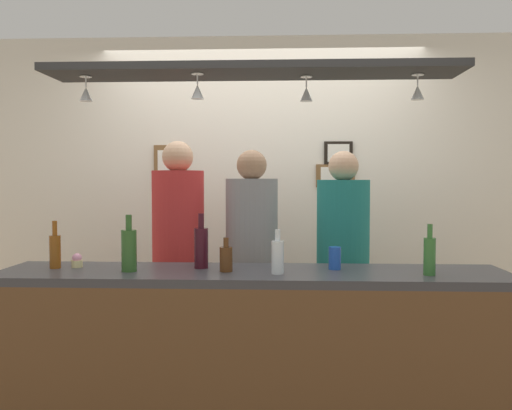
{
  "coord_description": "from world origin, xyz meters",
  "views": [
    {
      "loc": [
        0.16,
        -3.21,
        1.48
      ],
      "look_at": [
        0.0,
        0.1,
        1.32
      ],
      "focal_mm": 38.16,
      "sensor_mm": 36.0,
      "label": 1
    }
  ],
  "objects_px": {
    "person_right_teal_shirt": "(343,253)",
    "bottle_beer_brown_stubby": "(226,258)",
    "picture_frame_lower_pair": "(335,176)",
    "picture_frame_caricature": "(170,167)",
    "picture_frame_upper_small": "(338,153)",
    "bottle_beer_amber_tall": "(55,250)",
    "bottle_soda_clear": "(278,256)",
    "bottle_wine_dark_red": "(201,247)",
    "bottle_beer_green_import": "(430,255)",
    "cupcake": "(77,261)",
    "person_left_red_shirt": "(178,245)",
    "drink_can": "(335,258)",
    "bottle_champagne_green": "(129,249)",
    "person_middle_grey_shirt": "(252,252)"
  },
  "relations": [
    {
      "from": "person_right_teal_shirt",
      "to": "bottle_beer_brown_stubby",
      "type": "height_order",
      "value": "person_right_teal_shirt"
    },
    {
      "from": "bottle_beer_amber_tall",
      "to": "person_right_teal_shirt",
      "type": "bearing_deg",
      "value": 21.45
    },
    {
      "from": "bottle_beer_amber_tall",
      "to": "bottle_soda_clear",
      "type": "distance_m",
      "value": 1.22
    },
    {
      "from": "bottle_beer_green_import",
      "to": "bottle_beer_amber_tall",
      "type": "bearing_deg",
      "value": 176.55
    },
    {
      "from": "person_left_red_shirt",
      "to": "bottle_beer_brown_stubby",
      "type": "xyz_separation_m",
      "value": [
        0.39,
        -0.7,
        0.02
      ]
    },
    {
      "from": "bottle_wine_dark_red",
      "to": "drink_can",
      "type": "bearing_deg",
      "value": -0.43
    },
    {
      "from": "picture_frame_caricature",
      "to": "picture_frame_lower_pair",
      "type": "bearing_deg",
      "value": 0.0
    },
    {
      "from": "person_middle_grey_shirt",
      "to": "person_right_teal_shirt",
      "type": "height_order",
      "value": "person_middle_grey_shirt"
    },
    {
      "from": "person_right_teal_shirt",
      "to": "person_left_red_shirt",
      "type": "bearing_deg",
      "value": -180.0
    },
    {
      "from": "bottle_champagne_green",
      "to": "bottle_beer_amber_tall",
      "type": "xyz_separation_m",
      "value": [
        -0.43,
        0.08,
        -0.02
      ]
    },
    {
      "from": "drink_can",
      "to": "picture_frame_caricature",
      "type": "bearing_deg",
      "value": 131.08
    },
    {
      "from": "bottle_champagne_green",
      "to": "drink_can",
      "type": "distance_m",
      "value": 1.1
    },
    {
      "from": "bottle_soda_clear",
      "to": "person_middle_grey_shirt",
      "type": "bearing_deg",
      "value": 103.02
    },
    {
      "from": "picture_frame_lower_pair",
      "to": "drink_can",
      "type": "bearing_deg",
      "value": -95.56
    },
    {
      "from": "bottle_wine_dark_red",
      "to": "picture_frame_lower_pair",
      "type": "relative_size",
      "value": 1.0
    },
    {
      "from": "person_left_red_shirt",
      "to": "person_middle_grey_shirt",
      "type": "height_order",
      "value": "person_left_red_shirt"
    },
    {
      "from": "bottle_soda_clear",
      "to": "bottle_beer_brown_stubby",
      "type": "xyz_separation_m",
      "value": [
        -0.27,
        0.06,
        -0.02
      ]
    },
    {
      "from": "bottle_wine_dark_red",
      "to": "bottle_beer_green_import",
      "type": "bearing_deg",
      "value": -7.68
    },
    {
      "from": "picture_frame_caricature",
      "to": "picture_frame_upper_small",
      "type": "xyz_separation_m",
      "value": [
        1.32,
        0.0,
        0.1
      ]
    },
    {
      "from": "person_right_teal_shirt",
      "to": "picture_frame_lower_pair",
      "type": "distance_m",
      "value": 0.89
    },
    {
      "from": "person_middle_grey_shirt",
      "to": "bottle_champagne_green",
      "type": "height_order",
      "value": "person_middle_grey_shirt"
    },
    {
      "from": "bottle_beer_green_import",
      "to": "picture_frame_lower_pair",
      "type": "relative_size",
      "value": 0.87
    },
    {
      "from": "bottle_wine_dark_red",
      "to": "bottle_beer_green_import",
      "type": "xyz_separation_m",
      "value": [
        1.19,
        -0.16,
        -0.01
      ]
    },
    {
      "from": "person_right_teal_shirt",
      "to": "cupcake",
      "type": "distance_m",
      "value": 1.64
    },
    {
      "from": "person_left_red_shirt",
      "to": "drink_can",
      "type": "relative_size",
      "value": 14.19
    },
    {
      "from": "bottle_champagne_green",
      "to": "bottle_beer_amber_tall",
      "type": "distance_m",
      "value": 0.44
    },
    {
      "from": "bottle_beer_green_import",
      "to": "person_right_teal_shirt",
      "type": "bearing_deg",
      "value": 114.77
    },
    {
      "from": "person_middle_grey_shirt",
      "to": "person_right_teal_shirt",
      "type": "distance_m",
      "value": 0.59
    },
    {
      "from": "bottle_soda_clear",
      "to": "cupcake",
      "type": "distance_m",
      "value": 1.12
    },
    {
      "from": "person_right_teal_shirt",
      "to": "bottle_soda_clear",
      "type": "bearing_deg",
      "value": -118.75
    },
    {
      "from": "picture_frame_lower_pair",
      "to": "bottle_beer_amber_tall",
      "type": "bearing_deg",
      "value": -140.24
    },
    {
      "from": "picture_frame_upper_small",
      "to": "bottle_beer_brown_stubby",
      "type": "bearing_deg",
      "value": -116.95
    },
    {
      "from": "bottle_soda_clear",
      "to": "picture_frame_upper_small",
      "type": "distance_m",
      "value": 1.67
    },
    {
      "from": "bottle_soda_clear",
      "to": "drink_can",
      "type": "relative_size",
      "value": 1.89
    },
    {
      "from": "picture_frame_lower_pair",
      "to": "bottle_beer_brown_stubby",
      "type": "bearing_deg",
      "value": -116.25
    },
    {
      "from": "picture_frame_caricature",
      "to": "bottle_soda_clear",
      "type": "bearing_deg",
      "value": -60.05
    },
    {
      "from": "bottle_beer_green_import",
      "to": "bottle_beer_brown_stubby",
      "type": "height_order",
      "value": "bottle_beer_green_import"
    },
    {
      "from": "bottle_beer_amber_tall",
      "to": "bottle_beer_brown_stubby",
      "type": "bearing_deg",
      "value": -3.77
    },
    {
      "from": "person_left_red_shirt",
      "to": "bottle_beer_green_import",
      "type": "xyz_separation_m",
      "value": [
        1.43,
        -0.76,
        0.05
      ]
    },
    {
      "from": "bottle_champagne_green",
      "to": "bottle_soda_clear",
      "type": "height_order",
      "value": "bottle_champagne_green"
    },
    {
      "from": "bottle_beer_green_import",
      "to": "picture_frame_lower_pair",
      "type": "distance_m",
      "value": 1.59
    },
    {
      "from": "bottle_wine_dark_red",
      "to": "picture_frame_lower_pair",
      "type": "height_order",
      "value": "picture_frame_lower_pair"
    },
    {
      "from": "cupcake",
      "to": "picture_frame_lower_pair",
      "type": "bearing_deg",
      "value": 40.91
    },
    {
      "from": "picture_frame_upper_small",
      "to": "bottle_soda_clear",
      "type": "bearing_deg",
      "value": -107.07
    },
    {
      "from": "bottle_soda_clear",
      "to": "picture_frame_lower_pair",
      "type": "distance_m",
      "value": 1.61
    },
    {
      "from": "bottle_champagne_green",
      "to": "picture_frame_lower_pair",
      "type": "height_order",
      "value": "picture_frame_lower_pair"
    },
    {
      "from": "picture_frame_caricature",
      "to": "person_middle_grey_shirt",
      "type": "bearing_deg",
      "value": -46.94
    },
    {
      "from": "person_middle_grey_shirt",
      "to": "picture_frame_upper_small",
      "type": "distance_m",
      "value": 1.18
    },
    {
      "from": "drink_can",
      "to": "picture_frame_upper_small",
      "type": "height_order",
      "value": "picture_frame_upper_small"
    },
    {
      "from": "bottle_beer_brown_stubby",
      "to": "cupcake",
      "type": "height_order",
      "value": "bottle_beer_brown_stubby"
    }
  ]
}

